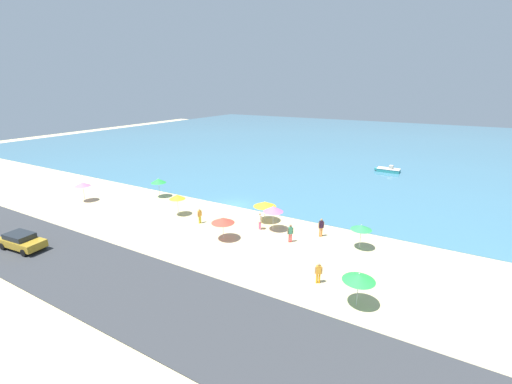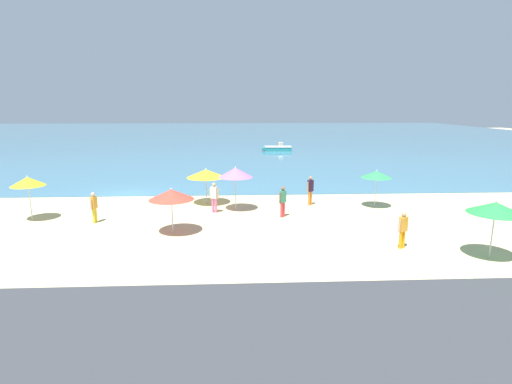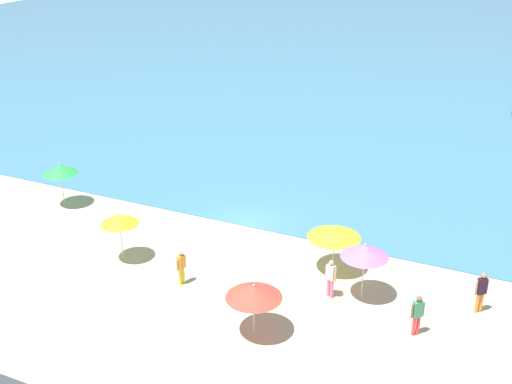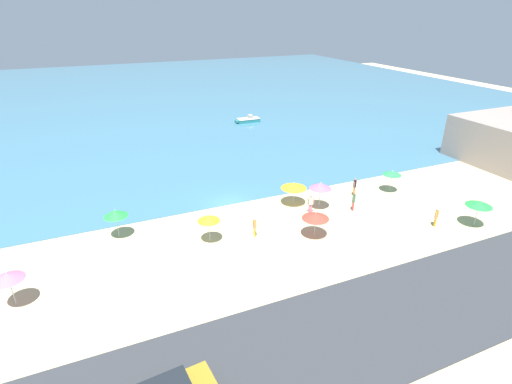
{
  "view_description": "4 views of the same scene",
  "coord_description": "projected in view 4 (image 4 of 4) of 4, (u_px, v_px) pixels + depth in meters",
  "views": [
    {
      "loc": [
        21.58,
        -31.85,
        13.84
      ],
      "look_at": [
        1.84,
        2.21,
        1.46
      ],
      "focal_mm": 24.0,
      "sensor_mm": 36.0,
      "label": 1
    },
    {
      "loc": [
        7.43,
        -26.81,
        6.1
      ],
      "look_at": [
        8.58,
        -3.14,
        0.92
      ],
      "focal_mm": 28.0,
      "sensor_mm": 36.0,
      "label": 2
    },
    {
      "loc": [
        12.91,
        -26.59,
        15.02
      ],
      "look_at": [
        0.55,
        0.2,
        1.97
      ],
      "focal_mm": 45.0,
      "sensor_mm": 36.0,
      "label": 3
    },
    {
      "loc": [
        -11.12,
        -31.66,
        16.87
      ],
      "look_at": [
        2.05,
        -1.49,
        1.58
      ],
      "focal_mm": 28.0,
      "sensor_mm": 36.0,
      "label": 4
    }
  ],
  "objects": [
    {
      "name": "ground_plane",
      "position": [
        230.0,
        205.0,
        37.46
      ],
      "size": [
        160.0,
        160.0,
        0.0
      ],
      "primitive_type": "plane",
      "color": "#CAB888"
    },
    {
      "name": "beach_umbrella_7",
      "position": [
        321.0,
        186.0,
        35.91
      ],
      "size": [
        1.99,
        1.99,
        2.6
      ],
      "color": "#B2B2B7",
      "rests_on": "ground_plane"
    },
    {
      "name": "beach_umbrella_3",
      "position": [
        392.0,
        173.0,
        39.32
      ],
      "size": [
        1.82,
        1.82,
        2.3
      ],
      "color": "#B2B2B7",
      "rests_on": "ground_plane"
    },
    {
      "name": "beach_umbrella_5",
      "position": [
        316.0,
        216.0,
        31.46
      ],
      "size": [
        2.17,
        2.17,
        2.25
      ],
      "color": "#B2B2B7",
      "rests_on": "ground_plane"
    },
    {
      "name": "beach_umbrella_0",
      "position": [
        294.0,
        185.0,
        36.74
      ],
      "size": [
        2.39,
        2.39,
        2.26
      ],
      "color": "#B2B2B7",
      "rests_on": "ground_plane"
    },
    {
      "name": "sea",
      "position": [
        139.0,
        96.0,
        83.16
      ],
      "size": [
        150.0,
        110.0,
        0.05
      ],
      "primitive_type": "cube",
      "color": "teal",
      "rests_on": "ground_plane"
    },
    {
      "name": "bather_3",
      "position": [
        354.0,
        201.0,
        36.07
      ],
      "size": [
        0.44,
        0.41,
        1.74
      ],
      "color": "#F13C41",
      "rests_on": "ground_plane"
    },
    {
      "name": "bather_1",
      "position": [
        311.0,
        203.0,
        35.6
      ],
      "size": [
        0.54,
        0.33,
        1.76
      ],
      "color": "pink",
      "rests_on": "ground_plane"
    },
    {
      "name": "beach_umbrella_1",
      "position": [
        7.0,
        276.0,
        23.94
      ],
      "size": [
        1.89,
        1.89,
        2.49
      ],
      "color": "#B2B2B7",
      "rests_on": "ground_plane"
    },
    {
      "name": "bather_0",
      "position": [
        355.0,
        186.0,
        38.92
      ],
      "size": [
        0.46,
        0.4,
        1.82
      ],
      "color": "orange",
      "rests_on": "ground_plane"
    },
    {
      "name": "beach_umbrella_6",
      "position": [
        209.0,
        218.0,
        30.68
      ],
      "size": [
        1.74,
        1.74,
        2.44
      ],
      "color": "#B2B2B7",
      "rests_on": "ground_plane"
    },
    {
      "name": "bather_4",
      "position": [
        255.0,
        226.0,
        31.95
      ],
      "size": [
        0.3,
        0.56,
        1.64
      ],
      "color": "yellow",
      "rests_on": "ground_plane"
    },
    {
      "name": "bather_2",
      "position": [
        436.0,
        216.0,
        33.45
      ],
      "size": [
        0.5,
        0.37,
        1.65
      ],
      "color": "orange",
      "rests_on": "ground_plane"
    },
    {
      "name": "skiff_nearshore",
      "position": [
        248.0,
        120.0,
        64.15
      ],
      "size": [
        3.98,
        1.76,
        1.13
      ],
      "color": "teal",
      "rests_on": "sea"
    },
    {
      "name": "beach_umbrella_4",
      "position": [
        115.0,
        213.0,
        31.33
      ],
      "size": [
        1.89,
        1.89,
        2.51
      ],
      "color": "#B2B2B7",
      "rests_on": "ground_plane"
    },
    {
      "name": "coastal_road",
      "position": [
        340.0,
        336.0,
        22.48
      ],
      "size": [
        80.0,
        8.0,
        0.06
      ],
      "primitive_type": "cube",
      "color": "#34373A",
      "rests_on": "ground_plane"
    },
    {
      "name": "beach_umbrella_2",
      "position": [
        479.0,
        203.0,
        33.01
      ],
      "size": [
        2.12,
        2.12,
        2.41
      ],
      "color": "#B2B2B7",
      "rests_on": "ground_plane"
    }
  ]
}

